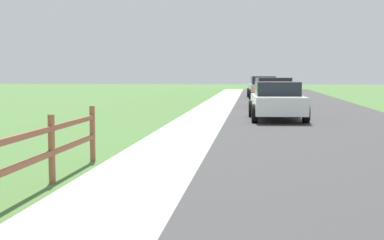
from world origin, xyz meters
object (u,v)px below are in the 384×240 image
object	(u,v)px
parked_car_red	(273,92)
parked_car_silver	(263,87)
parked_car_black	(271,86)
parked_suv_white	(277,101)

from	to	relation	value
parked_car_red	parked_car_silver	distance (m)	9.99
parked_car_silver	parked_car_black	distance (m)	8.15
parked_suv_white	parked_car_black	distance (m)	25.87
parked_car_silver	parked_car_black	bearing A→B (deg)	84.08
parked_car_silver	parked_car_red	bearing A→B (deg)	-87.84
parked_suv_white	parked_car_silver	distance (m)	17.76
parked_suv_white	parked_car_black	xyz separation A→B (m)	(0.59, 25.86, -0.04)
parked_suv_white	parked_car_red	distance (m)	7.78
parked_car_black	parked_car_silver	bearing A→B (deg)	-95.92
parked_suv_white	parked_car_red	size ratio (longest dim) A/B	1.00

